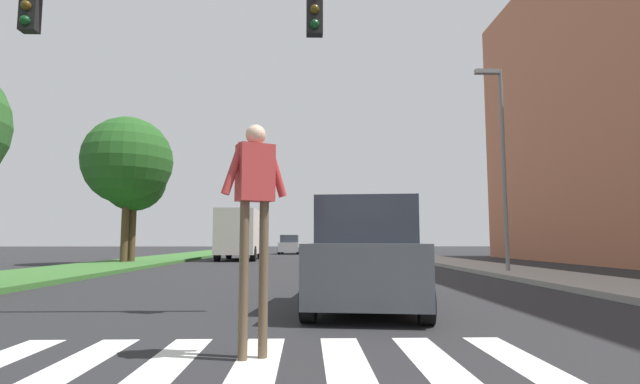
# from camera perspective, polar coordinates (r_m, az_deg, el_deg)

# --- Properties ---
(ground_plane) EXTENTS (140.00, 140.00, 0.00)m
(ground_plane) POSITION_cam_1_polar(r_m,az_deg,el_deg) (26.86, -3.68, -8.50)
(ground_plane) COLOR #262628
(crosswalk) EXTENTS (6.75, 2.20, 0.01)m
(crosswalk) POSITION_cam_1_polar(r_m,az_deg,el_deg) (5.20, -12.81, -19.41)
(crosswalk) COLOR silver
(crosswalk) RESTS_ON ground_plane
(median_strip) EXTENTS (4.06, 64.00, 0.15)m
(median_strip) POSITION_cam_1_polar(r_m,az_deg,el_deg) (26.41, -21.73, -7.98)
(median_strip) COLOR #386B2D
(median_strip) RESTS_ON ground_plane
(tree_far) EXTENTS (4.55, 4.55, 7.47)m
(tree_far) POSITION_cam_1_polar(r_m,az_deg,el_deg) (26.40, -22.30, 3.49)
(tree_far) COLOR #4C3823
(tree_far) RESTS_ON median_strip
(tree_distant) EXTENTS (3.29, 3.29, 5.91)m
(tree_distant) POSITION_cam_1_polar(r_m,az_deg,el_deg) (26.65, -21.60, 1.32)
(tree_distant) COLOR #4C3823
(tree_distant) RESTS_ON median_strip
(sidewalk_right) EXTENTS (3.00, 64.00, 0.15)m
(sidewalk_right) POSITION_cam_1_polar(r_m,az_deg,el_deg) (26.02, 15.91, -8.21)
(sidewalk_right) COLOR #9E9991
(sidewalk_right) RESTS_ON ground_plane
(traffic_light_gantry) EXTENTS (8.77, 0.30, 6.00)m
(traffic_light_gantry) POSITION_cam_1_polar(r_m,az_deg,el_deg) (9.50, -32.17, 14.24)
(traffic_light_gantry) COLOR gold
(traffic_light_gantry) RESTS_ON median_strip
(street_lamp_right) EXTENTS (1.02, 0.24, 7.50)m
(street_lamp_right) POSITION_cam_1_polar(r_m,az_deg,el_deg) (18.69, 21.05, 4.88)
(street_lamp_right) COLOR slate
(street_lamp_right) RESTS_ON sidewalk_right
(pedestrian_performer) EXTENTS (0.71, 0.41, 2.49)m
(pedestrian_performer) POSITION_cam_1_polar(r_m,az_deg,el_deg) (5.10, -7.92, -1.00)
(pedestrian_performer) COLOR brown
(pedestrian_performer) RESTS_ON ground_plane
(suv_crossing) EXTENTS (2.53, 4.82, 1.97)m
(suv_crossing) POSITION_cam_1_polar(r_m,az_deg,el_deg) (8.94, 5.73, -7.79)
(suv_crossing) COLOR #474C51
(suv_crossing) RESTS_ON ground_plane
(sedan_midblock) EXTENTS (1.93, 4.62, 1.66)m
(sedan_midblock) POSITION_cam_1_polar(r_m,az_deg,el_deg) (28.86, 1.87, -6.79)
(sedan_midblock) COLOR #B7B7BC
(sedan_midblock) RESTS_ON ground_plane
(sedan_distant) EXTENTS (1.97, 4.48, 1.71)m
(sedan_distant) POSITION_cam_1_polar(r_m,az_deg,el_deg) (43.14, -3.69, -6.46)
(sedan_distant) COLOR #B7B7BC
(sedan_distant) RESTS_ON ground_plane
(truck_box_delivery) EXTENTS (2.40, 6.20, 3.10)m
(truck_box_delivery) POSITION_cam_1_polar(r_m,az_deg,el_deg) (30.16, -9.65, -5.04)
(truck_box_delivery) COLOR black
(truck_box_delivery) RESTS_ON ground_plane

